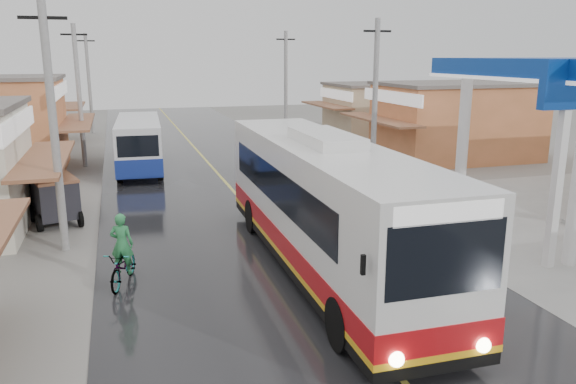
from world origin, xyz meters
The scene contains 10 objects.
ground centered at (0.00, 0.00, 0.00)m, with size 120.00×120.00×0.00m, color slate.
road centered at (0.00, 15.00, 0.01)m, with size 12.00×90.00×0.02m, color black.
centre_line centered at (0.00, 15.00, 0.02)m, with size 0.15×90.00×0.01m, color #D8CC4C.
shopfronts_right centered at (15.00, 12.00, 0.00)m, with size 11.00×44.00×4.80m, color beige, non-canonical shape.
utility_poles_left centered at (-7.00, 16.00, 0.00)m, with size 1.60×50.00×8.00m, color gray, non-canonical shape.
utility_poles_right centered at (7.00, 15.00, 0.00)m, with size 1.60×36.00×8.00m, color gray, non-canonical shape.
coach_bus centered at (0.58, 4.91, 2.00)m, with size 3.13×13.32×4.15m.
second_bus centered at (-3.96, 22.01, 1.53)m, with size 2.74×8.66×2.84m.
cyclist centered at (-5.18, 5.40, 0.70)m, with size 1.29×2.10×2.14m.
tricycle_near centered at (-7.55, 12.31, 1.04)m, with size 2.15×2.53×1.83m.
Camera 1 is at (-5.09, -10.07, 6.31)m, focal length 35.00 mm.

